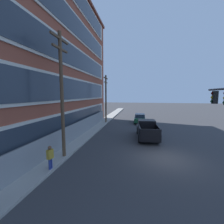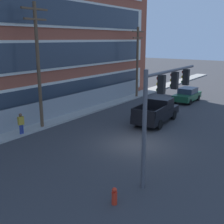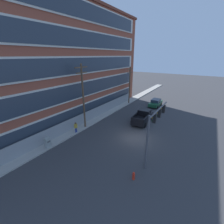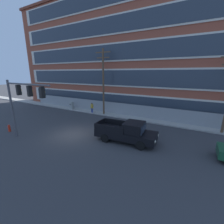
% 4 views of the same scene
% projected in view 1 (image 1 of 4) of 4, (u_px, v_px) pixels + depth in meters
% --- Properties ---
extents(ground_plane, '(160.00, 160.00, 0.00)m').
position_uv_depth(ground_plane, '(166.00, 159.00, 11.55)').
color(ground_plane, '#38383A').
extents(sidewalk_building_side, '(80.00, 1.93, 0.16)m').
position_uv_depth(sidewalk_building_side, '(65.00, 150.00, 13.04)').
color(sidewalk_building_side, '#9E9B93').
rests_on(sidewalk_building_side, ground).
extents(chain_link_fence, '(33.26, 0.06, 1.90)m').
position_uv_depth(chain_link_fence, '(54.00, 144.00, 12.08)').
color(chain_link_fence, gray).
rests_on(chain_link_fence, ground).
extents(pickup_truck_black, '(5.70, 2.41, 1.96)m').
position_uv_depth(pickup_truck_black, '(147.00, 130.00, 17.01)').
color(pickup_truck_black, black).
rests_on(pickup_truck_black, ground).
extents(sedan_dark_green, '(4.34, 1.93, 1.56)m').
position_uv_depth(sedan_dark_green, '(140.00, 118.00, 26.13)').
color(sedan_dark_green, '#194C2D').
rests_on(sedan_dark_green, ground).
extents(utility_pole_near_corner, '(2.34, 0.26, 9.41)m').
position_uv_depth(utility_pole_near_corner, '(62.00, 91.00, 11.12)').
color(utility_pole_near_corner, brown).
rests_on(utility_pole_near_corner, ground).
extents(utility_pole_midblock, '(2.45, 0.26, 8.15)m').
position_uv_depth(utility_pole_midblock, '(106.00, 97.00, 25.50)').
color(utility_pole_midblock, brown).
rests_on(utility_pole_midblock, ground).
extents(pedestrian_near_cabinet, '(0.44, 0.32, 1.69)m').
position_uv_depth(pedestrian_near_cabinet, '(50.00, 157.00, 9.56)').
color(pedestrian_near_cabinet, navy).
rests_on(pedestrian_near_cabinet, ground).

